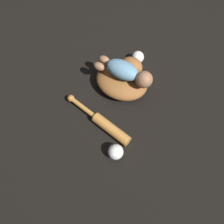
{
  "coord_description": "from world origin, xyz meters",
  "views": [
    {
      "loc": [
        0.35,
        -0.68,
        1.08
      ],
      "look_at": [
        0.06,
        -0.23,
        0.08
      ],
      "focal_mm": 35.0,
      "sensor_mm": 36.0,
      "label": 1
    }
  ],
  "objects_px": {
    "baby_figure": "(126,72)",
    "baseball_bat": "(104,124)",
    "baseball_spare": "(138,57)",
    "baseball_glove": "(123,78)",
    "baseball": "(116,152)"
  },
  "relations": [
    {
      "from": "baby_figure",
      "to": "baseball_bat",
      "type": "bearing_deg",
      "value": -82.3
    },
    {
      "from": "baby_figure",
      "to": "baseball_spare",
      "type": "height_order",
      "value": "baby_figure"
    },
    {
      "from": "baseball_bat",
      "to": "baseball_spare",
      "type": "xyz_separation_m",
      "value": [
        -0.07,
        0.49,
        0.01
      ]
    },
    {
      "from": "baseball_glove",
      "to": "baby_figure",
      "type": "bearing_deg",
      "value": -39.57
    },
    {
      "from": "baby_figure",
      "to": "baseball_glove",
      "type": "bearing_deg",
      "value": 140.43
    },
    {
      "from": "baby_figure",
      "to": "baseball_bat",
      "type": "xyz_separation_m",
      "value": [
        0.04,
        -0.27,
        -0.12
      ]
    },
    {
      "from": "baseball_glove",
      "to": "baseball",
      "type": "height_order",
      "value": "baseball_glove"
    },
    {
      "from": "baseball",
      "to": "baseball_glove",
      "type": "bearing_deg",
      "value": 116.43
    },
    {
      "from": "baseball",
      "to": "baby_figure",
      "type": "bearing_deg",
      "value": 114.7
    },
    {
      "from": "baby_figure",
      "to": "baseball_spare",
      "type": "distance_m",
      "value": 0.25
    },
    {
      "from": "baseball_bat",
      "to": "baseball_spare",
      "type": "distance_m",
      "value": 0.5
    },
    {
      "from": "baby_figure",
      "to": "baseball",
      "type": "xyz_separation_m",
      "value": [
        0.17,
        -0.37,
        -0.11
      ]
    },
    {
      "from": "baseball_glove",
      "to": "baseball",
      "type": "bearing_deg",
      "value": -63.57
    },
    {
      "from": "baby_figure",
      "to": "baseball",
      "type": "bearing_deg",
      "value": -65.3
    },
    {
      "from": "baseball_glove",
      "to": "baseball",
      "type": "relative_size",
      "value": 4.14
    }
  ]
}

